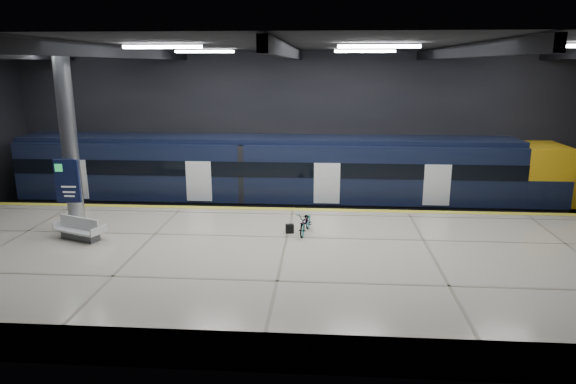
# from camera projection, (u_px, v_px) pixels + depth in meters

# --- Properties ---
(ground) EXTENTS (30.00, 30.00, 0.00)m
(ground) POSITION_uv_depth(u_px,v_px,m) (289.00, 255.00, 20.28)
(ground) COLOR black
(ground) RESTS_ON ground
(room_shell) EXTENTS (30.10, 16.10, 8.05)m
(room_shell) POSITION_uv_depth(u_px,v_px,m) (289.00, 109.00, 18.90)
(room_shell) COLOR black
(room_shell) RESTS_ON ground
(platform) EXTENTS (30.00, 11.00, 1.10)m
(platform) POSITION_uv_depth(u_px,v_px,m) (284.00, 266.00, 17.72)
(platform) COLOR beige
(platform) RESTS_ON ground
(safety_strip) EXTENTS (30.00, 0.40, 0.01)m
(safety_strip) POSITION_uv_depth(u_px,v_px,m) (293.00, 209.00, 22.67)
(safety_strip) COLOR yellow
(safety_strip) RESTS_ON platform
(rails) EXTENTS (30.00, 1.52, 0.16)m
(rails) POSITION_uv_depth(u_px,v_px,m) (297.00, 214.00, 25.58)
(rails) COLOR gray
(rails) RESTS_ON ground
(train) EXTENTS (29.40, 2.84, 3.79)m
(train) POSITION_uv_depth(u_px,v_px,m) (302.00, 175.00, 25.08)
(train) COLOR black
(train) RESTS_ON ground
(bench) EXTENTS (2.07, 1.43, 0.84)m
(bench) POSITION_uv_depth(u_px,v_px,m) (80.00, 231.00, 18.73)
(bench) COLOR #595B60
(bench) RESTS_ON platform
(bicycle) EXTENTS (0.83, 1.71, 0.86)m
(bicycle) POSITION_uv_depth(u_px,v_px,m) (306.00, 223.00, 19.34)
(bicycle) COLOR #99999E
(bicycle) RESTS_ON platform
(pannier_bag) EXTENTS (0.34, 0.25, 0.35)m
(pannier_bag) POSITION_uv_depth(u_px,v_px,m) (290.00, 229.00, 19.45)
(pannier_bag) COLOR black
(pannier_bag) RESTS_ON platform
(info_column) EXTENTS (0.90, 0.78, 6.90)m
(info_column) POSITION_uv_depth(u_px,v_px,m) (69.00, 145.00, 18.76)
(info_column) COLOR #9EA0A5
(info_column) RESTS_ON platform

